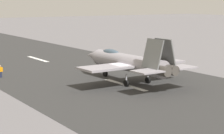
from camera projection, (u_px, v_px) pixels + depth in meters
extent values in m
plane|color=slate|center=(123.00, 85.00, 47.86)|extent=(400.00, 400.00, 0.00)
cube|color=#2F2F2E|center=(123.00, 84.00, 47.86)|extent=(240.00, 26.00, 0.02)
cube|color=white|center=(125.00, 85.00, 47.57)|extent=(8.00, 0.70, 0.00)
cube|color=white|center=(38.00, 59.00, 68.90)|extent=(8.00, 0.70, 0.00)
cylinder|color=gray|center=(128.00, 63.00, 48.70)|extent=(12.72, 2.41, 2.00)
cone|color=gray|center=(93.00, 56.00, 55.01)|extent=(2.98, 1.79, 1.70)
ellipsoid|color=#3F5160|center=(111.00, 53.00, 51.47)|extent=(3.63, 1.22, 1.10)
cylinder|color=#47423D|center=(161.00, 71.00, 43.13)|extent=(2.24, 1.17, 1.10)
cylinder|color=#47423D|center=(169.00, 70.00, 43.75)|extent=(2.24, 1.17, 1.10)
cube|color=gray|center=(106.00, 68.00, 45.71)|extent=(3.59, 5.89, 0.24)
cube|color=gray|center=(158.00, 62.00, 50.10)|extent=(3.59, 5.89, 0.24)
cube|color=gray|center=(147.00, 71.00, 42.07)|extent=(2.49, 2.88, 0.16)
cube|color=gray|center=(181.00, 67.00, 44.78)|extent=(2.49, 2.88, 0.16)
cube|color=#5E5F5E|center=(153.00, 54.00, 43.45)|extent=(2.63, 1.03, 3.14)
cube|color=#5E5F5E|center=(165.00, 53.00, 44.47)|extent=(2.63, 1.03, 3.14)
cylinder|color=silver|center=(105.00, 71.00, 52.91)|extent=(0.18, 0.18, 1.40)
cylinder|color=black|center=(105.00, 74.00, 52.96)|extent=(0.77, 0.32, 0.76)
cylinder|color=silver|center=(126.00, 81.00, 46.61)|extent=(0.18, 0.18, 1.40)
cylinder|color=black|center=(126.00, 83.00, 46.66)|extent=(0.77, 0.32, 0.76)
cylinder|color=silver|center=(148.00, 78.00, 48.41)|extent=(0.18, 0.18, 1.40)
cylinder|color=black|center=(148.00, 80.00, 48.47)|extent=(0.77, 0.32, 0.76)
cube|color=#1E2338|center=(0.00, 74.00, 52.11)|extent=(0.24, 0.36, 0.85)
cube|color=orange|center=(0.00, 69.00, 52.01)|extent=(0.28, 0.44, 0.58)
sphere|color=tan|center=(0.00, 66.00, 51.94)|extent=(0.22, 0.22, 0.22)
cylinder|color=orange|center=(2.00, 70.00, 52.18)|extent=(0.10, 0.10, 0.55)
cone|color=orange|center=(176.00, 67.00, 58.50)|extent=(0.44, 0.44, 0.55)
cone|color=orange|center=(97.00, 52.00, 76.58)|extent=(0.44, 0.44, 0.55)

